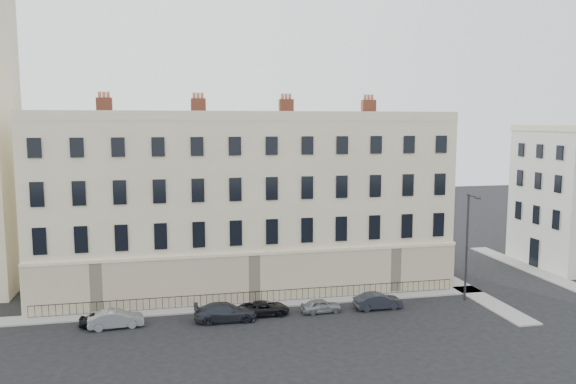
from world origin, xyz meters
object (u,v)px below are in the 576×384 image
at_px(car_e, 321,306).
at_px(car_c, 225,312).
at_px(car_a, 102,320).
at_px(car_d, 265,308).
at_px(car_b, 116,319).
at_px(car_f, 378,301).
at_px(streetlamp, 468,242).

bearing_deg(car_e, car_c, 89.51).
distance_m(car_a, car_e, 16.52).
relative_size(car_d, car_e, 1.22).
bearing_deg(car_b, car_f, -94.73).
bearing_deg(car_f, car_a, 87.96).
xyz_separation_m(car_e, streetlamp, (12.66, 0.30, 4.48)).
bearing_deg(streetlamp, car_b, 175.99).
relative_size(car_d, streetlamp, 0.43).
relative_size(car_e, streetlamp, 0.35).
relative_size(car_c, streetlamp, 0.52).
distance_m(car_c, car_e, 7.57).
xyz_separation_m(car_d, streetlamp, (17.11, -0.08, 4.48)).
bearing_deg(car_e, car_b, 87.29).
xyz_separation_m(car_e, car_f, (4.71, -0.12, 0.10)).
bearing_deg(car_f, car_b, 88.91).
xyz_separation_m(car_c, car_f, (12.27, 0.16, -0.04)).
distance_m(car_d, car_e, 4.47).
distance_m(car_b, car_f, 20.23).
height_order(car_a, car_d, car_a).
bearing_deg(car_f, car_e, 87.80).
height_order(car_b, car_f, car_b).
xyz_separation_m(car_c, car_d, (3.11, 0.66, -0.14)).
relative_size(car_c, car_e, 1.48).
relative_size(car_d, car_f, 1.00).
relative_size(car_a, car_e, 1.01).
distance_m(car_e, streetlamp, 13.43).
xyz_separation_m(car_a, car_d, (12.06, 0.00, -0.01)).
relative_size(car_c, car_d, 1.21).
relative_size(car_a, car_d, 0.83).
height_order(car_c, car_d, car_c).
bearing_deg(car_a, streetlamp, -86.47).
bearing_deg(car_e, streetlamp, -91.31).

